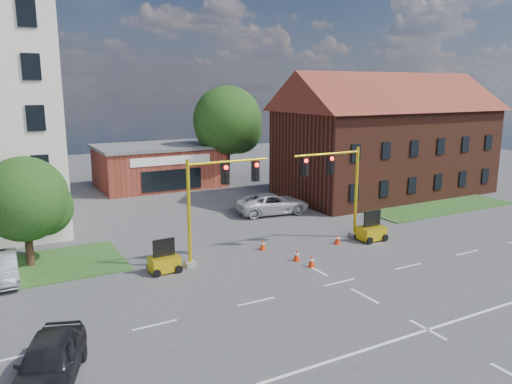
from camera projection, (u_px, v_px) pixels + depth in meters
ground at (339, 282)px, 26.25m from camera, size 120.00×120.00×0.00m
grass_verge_ne at (441, 207)px, 42.46m from camera, size 14.00×4.00×0.08m
lane_markings at (379, 303)px, 23.68m from camera, size 60.00×36.00×0.01m
brick_shop at (159, 165)px, 51.51m from camera, size 12.40×8.40×4.30m
townhouse_row at (387, 132)px, 47.25m from camera, size 21.00×11.00×11.50m
tree_large at (230, 123)px, 51.37m from camera, size 7.42×7.06×10.30m
tree_nw_front at (30, 201)px, 28.05m from camera, size 5.03×4.79×6.34m
signal_mast_west at (216, 197)px, 28.53m from camera, size 5.30×0.60×6.20m
signal_mast_east at (337, 183)px, 32.64m from camera, size 5.30×0.60×6.20m
trailer_west at (164, 262)px, 27.61m from camera, size 1.65×1.14×1.83m
trailer_east at (372, 232)px, 33.34m from camera, size 1.73×1.17×1.96m
cone_a at (297, 255)px, 29.46m from camera, size 0.40×0.40×0.70m
cone_b at (263, 245)px, 31.47m from camera, size 0.40×0.40×0.70m
cone_c at (312, 261)px, 28.45m from camera, size 0.40×0.40×0.70m
cone_d at (338, 239)px, 32.62m from camera, size 0.40×0.40×0.70m
pickup_white at (273, 204)px, 40.41m from camera, size 6.31×3.55×1.67m
sedan_dark at (49, 361)px, 17.13m from camera, size 3.48×5.23×1.65m
sedan_silver_front at (1, 268)px, 26.27m from camera, size 1.64×4.58×1.50m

